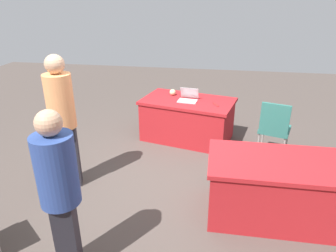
# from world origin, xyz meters

# --- Properties ---
(ground_plane) EXTENTS (14.40, 14.40, 0.00)m
(ground_plane) POSITION_xyz_m (0.00, 0.00, 0.00)
(ground_plane) COLOR #4C423D
(table_foreground) EXTENTS (1.73, 1.24, 0.73)m
(table_foreground) POSITION_xyz_m (-0.15, -1.60, 0.37)
(table_foreground) COLOR #AD1E23
(table_foreground) RESTS_ON ground
(table_back_left) EXTENTS (1.78, 0.89, 0.73)m
(table_back_left) POSITION_xyz_m (-1.49, 0.34, 0.37)
(table_back_left) COLOR #AD1E23
(table_back_left) RESTS_ON ground
(chair_tucked_right) EXTENTS (0.55, 0.55, 0.97)m
(chair_tucked_right) POSITION_xyz_m (-1.55, -1.05, 0.56)
(chair_tucked_right) COLOR #9E9993
(chair_tucked_right) RESTS_ON ground
(person_presenter) EXTENTS (0.44, 0.44, 1.79)m
(person_presenter) POSITION_xyz_m (1.27, 0.13, 1.00)
(person_presenter) COLOR #26262D
(person_presenter) RESTS_ON ground
(person_attendee_standing) EXTENTS (0.44, 0.44, 1.63)m
(person_attendee_standing) POSITION_xyz_m (0.61, 1.47, 0.91)
(person_attendee_standing) COLOR #26262D
(person_attendee_standing) RESTS_ON ground
(laptop_silver) EXTENTS (0.35, 0.33, 0.21)m
(laptop_silver) POSITION_xyz_m (-0.16, -1.55, 0.77)
(laptop_silver) COLOR silver
(laptop_silver) RESTS_ON table_foreground
(yarn_ball) EXTENTS (0.11, 0.11, 0.11)m
(yarn_ball) POSITION_xyz_m (0.15, -1.81, 0.79)
(yarn_ball) COLOR beige
(yarn_ball) RESTS_ON table_foreground
(scissors_red) EXTENTS (0.11, 0.18, 0.01)m
(scissors_red) POSITION_xyz_m (-0.64, -1.42, 0.74)
(scissors_red) COLOR red
(scissors_red) RESTS_ON table_foreground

